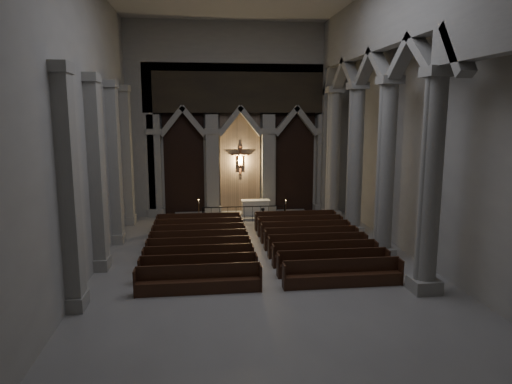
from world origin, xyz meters
TOP-DOWN VIEW (x-y plane):
  - room at (0.00, 0.00)m, footprint 24.00×24.10m
  - sanctuary_wall at (0.00, 11.54)m, footprint 14.00×0.77m
  - right_arcade at (5.50, 1.33)m, footprint 1.00×24.00m
  - left_pilasters at (-6.75, 3.50)m, footprint 0.60×13.00m
  - sanctuary_step at (0.00, 10.60)m, footprint 8.50×2.60m
  - altar at (0.85, 10.55)m, footprint 1.80×0.72m
  - altar_rail at (0.00, 9.16)m, footprint 5.03×0.09m
  - candle_stand_left at (-2.71, 9.00)m, footprint 0.25×0.25m
  - candle_stand_right at (2.55, 9.27)m, footprint 0.21×0.21m
  - pews at (0.00, 2.75)m, footprint 9.99×9.21m
  - worshipper at (0.93, 7.54)m, footprint 0.51×0.43m

SIDE VIEW (x-z plane):
  - sanctuary_step at x=0.00m, z-range 0.00..0.15m
  - pews at x=0.00m, z-range -0.18..0.85m
  - candle_stand_right at x=2.55m, z-range -0.29..0.98m
  - candle_stand_left at x=-2.71m, z-range -0.34..1.15m
  - worshipper at x=0.93m, z-range 0.00..1.20m
  - altar at x=0.85m, z-range 0.15..1.07m
  - altar_rail at x=0.00m, z-range 0.16..1.15m
  - left_pilasters at x=-6.75m, z-range -0.10..7.92m
  - sanctuary_wall at x=0.00m, z-range 0.62..12.62m
  - room at x=0.00m, z-range 1.60..13.60m
  - right_arcade at x=5.50m, z-range 1.83..13.83m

